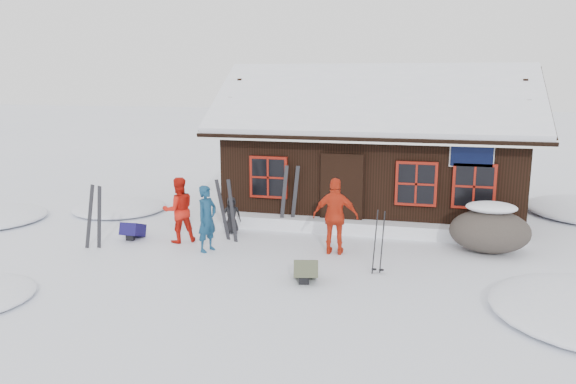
{
  "coord_description": "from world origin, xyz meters",
  "views": [
    {
      "loc": [
        3.05,
        -11.91,
        4.01
      ],
      "look_at": [
        -0.16,
        0.87,
        1.3
      ],
      "focal_mm": 35.0,
      "sensor_mm": 36.0,
      "label": 1
    }
  ],
  "objects_px": {
    "skier_crouched": "(232,215)",
    "backpack_blue": "(133,233)",
    "ski_pair_left": "(94,218)",
    "skier_orange_right": "(336,216)",
    "boulder": "(490,230)",
    "ski_poles": "(379,243)",
    "skier_orange_left": "(179,210)",
    "backpack_olive": "(306,273)",
    "skier_teal": "(207,219)"
  },
  "relations": [
    {
      "from": "ski_pair_left",
      "to": "skier_crouched",
      "type": "bearing_deg",
      "value": 39.31
    },
    {
      "from": "skier_orange_left",
      "to": "boulder",
      "type": "distance_m",
      "value": 7.41
    },
    {
      "from": "skier_crouched",
      "to": "backpack_olive",
      "type": "distance_m",
      "value": 3.97
    },
    {
      "from": "skier_orange_left",
      "to": "backpack_blue",
      "type": "relative_size",
      "value": 2.78
    },
    {
      "from": "boulder",
      "to": "ski_pair_left",
      "type": "height_order",
      "value": "ski_pair_left"
    },
    {
      "from": "skier_teal",
      "to": "ski_pair_left",
      "type": "bearing_deg",
      "value": 119.37
    },
    {
      "from": "skier_orange_left",
      "to": "boulder",
      "type": "relative_size",
      "value": 0.89
    },
    {
      "from": "skier_orange_left",
      "to": "backpack_blue",
      "type": "distance_m",
      "value": 1.41
    },
    {
      "from": "skier_orange_right",
      "to": "skier_crouched",
      "type": "height_order",
      "value": "skier_orange_right"
    },
    {
      "from": "skier_orange_right",
      "to": "ski_poles",
      "type": "distance_m",
      "value": 1.56
    },
    {
      "from": "boulder",
      "to": "backpack_blue",
      "type": "bearing_deg",
      "value": -173.16
    },
    {
      "from": "skier_orange_left",
      "to": "ski_poles",
      "type": "bearing_deg",
      "value": 129.27
    },
    {
      "from": "ski_poles",
      "to": "backpack_blue",
      "type": "distance_m",
      "value": 6.32
    },
    {
      "from": "skier_orange_left",
      "to": "backpack_olive",
      "type": "relative_size",
      "value": 2.57
    },
    {
      "from": "skier_orange_right",
      "to": "skier_orange_left",
      "type": "bearing_deg",
      "value": -2.44
    },
    {
      "from": "skier_orange_right",
      "to": "boulder",
      "type": "height_order",
      "value": "skier_orange_right"
    },
    {
      "from": "backpack_blue",
      "to": "skier_crouched",
      "type": "bearing_deg",
      "value": 24.44
    },
    {
      "from": "skier_orange_right",
      "to": "ski_poles",
      "type": "bearing_deg",
      "value": 131.96
    },
    {
      "from": "skier_orange_left",
      "to": "boulder",
      "type": "bearing_deg",
      "value": 149.42
    },
    {
      "from": "ski_pair_left",
      "to": "backpack_olive",
      "type": "distance_m",
      "value": 5.43
    },
    {
      "from": "boulder",
      "to": "ski_poles",
      "type": "height_order",
      "value": "ski_poles"
    },
    {
      "from": "skier_teal",
      "to": "skier_crouched",
      "type": "relative_size",
      "value": 1.61
    },
    {
      "from": "skier_crouched",
      "to": "skier_teal",
      "type": "bearing_deg",
      "value": -118.41
    },
    {
      "from": "skier_orange_left",
      "to": "ski_poles",
      "type": "height_order",
      "value": "skier_orange_left"
    },
    {
      "from": "skier_orange_left",
      "to": "ski_pair_left",
      "type": "xyz_separation_m",
      "value": [
        -1.71,
        -0.98,
        -0.06
      ]
    },
    {
      "from": "skier_crouched",
      "to": "ski_pair_left",
      "type": "relative_size",
      "value": 0.61
    },
    {
      "from": "boulder",
      "to": "backpack_olive",
      "type": "bearing_deg",
      "value": -142.23
    },
    {
      "from": "skier_teal",
      "to": "backpack_blue",
      "type": "height_order",
      "value": "skier_teal"
    },
    {
      "from": "skier_orange_right",
      "to": "ski_poles",
      "type": "height_order",
      "value": "skier_orange_right"
    },
    {
      "from": "backpack_olive",
      "to": "skier_orange_left",
      "type": "bearing_deg",
      "value": 139.17
    },
    {
      "from": "backpack_blue",
      "to": "ski_pair_left",
      "type": "bearing_deg",
      "value": -118.13
    },
    {
      "from": "skier_crouched",
      "to": "ski_pair_left",
      "type": "distance_m",
      "value": 3.38
    },
    {
      "from": "skier_crouched",
      "to": "boulder",
      "type": "distance_m",
      "value": 6.36
    },
    {
      "from": "ski_poles",
      "to": "skier_orange_right",
      "type": "bearing_deg",
      "value": 134.35
    },
    {
      "from": "backpack_blue",
      "to": "skier_orange_left",
      "type": "bearing_deg",
      "value": 0.68
    },
    {
      "from": "skier_orange_left",
      "to": "ski_pair_left",
      "type": "height_order",
      "value": "skier_orange_left"
    },
    {
      "from": "backpack_blue",
      "to": "backpack_olive",
      "type": "relative_size",
      "value": 0.92
    },
    {
      "from": "boulder",
      "to": "backpack_olive",
      "type": "relative_size",
      "value": 2.89
    },
    {
      "from": "skier_teal",
      "to": "skier_orange_left",
      "type": "distance_m",
      "value": 1.09
    },
    {
      "from": "skier_orange_left",
      "to": "backpack_blue",
      "type": "bearing_deg",
      "value": -35.68
    },
    {
      "from": "skier_crouched",
      "to": "backpack_blue",
      "type": "bearing_deg",
      "value": 178.95
    },
    {
      "from": "skier_orange_right",
      "to": "backpack_olive",
      "type": "relative_size",
      "value": 2.81
    },
    {
      "from": "ski_pair_left",
      "to": "ski_poles",
      "type": "xyz_separation_m",
      "value": [
        6.67,
        -0.13,
        -0.09
      ]
    },
    {
      "from": "backpack_olive",
      "to": "skier_teal",
      "type": "bearing_deg",
      "value": 139.51
    },
    {
      "from": "skier_teal",
      "to": "ski_poles",
      "type": "height_order",
      "value": "skier_teal"
    },
    {
      "from": "backpack_blue",
      "to": "backpack_olive",
      "type": "xyz_separation_m",
      "value": [
        4.86,
        -1.86,
        0.01
      ]
    },
    {
      "from": "skier_crouched",
      "to": "backpack_blue",
      "type": "distance_m",
      "value": 2.52
    },
    {
      "from": "boulder",
      "to": "backpack_olive",
      "type": "height_order",
      "value": "boulder"
    },
    {
      "from": "backpack_olive",
      "to": "backpack_blue",
      "type": "bearing_deg",
      "value": 146.17
    },
    {
      "from": "skier_crouched",
      "to": "backpack_blue",
      "type": "xyz_separation_m",
      "value": [
        -2.24,
        -1.1,
        -0.33
      ]
    }
  ]
}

